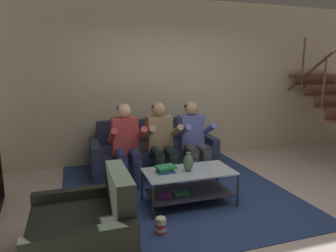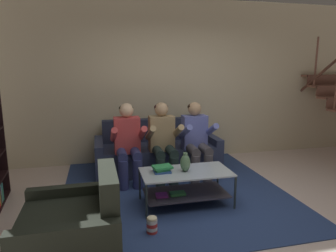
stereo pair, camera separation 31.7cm
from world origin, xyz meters
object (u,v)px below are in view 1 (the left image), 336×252
Objects in this scene: person_seated_right at (194,137)px; book_stack at (165,169)px; person_seated_middle at (161,139)px; popcorn_tub at (161,225)px; vase at (188,162)px; couch at (153,153)px; coffee_table at (188,182)px; person_seated_left at (126,141)px; armchair at (86,231)px.

person_seated_right is 1.15m from book_stack.
person_seated_middle reaches higher than person_seated_right.
vase is at bearing 47.10° from popcorn_tub.
popcorn_tub is at bearing -111.65° from book_stack.
person_seated_middle reaches higher than popcorn_tub.
couch is 0.82m from person_seated_right.
coffee_table is at bearing -79.80° from vase.
person_seated_middle reaches higher than vase.
vase is 0.95× the size of book_stack.
person_seated_middle is 1.01× the size of person_seated_right.
coffee_table is (-0.45, -0.92, -0.35)m from person_seated_right.
person_seated_right is 6.16× the size of popcorn_tub.
coffee_table is at bearing -86.82° from couch.
book_stack is at bearing -69.45° from person_seated_left.
popcorn_tub is (-0.97, -1.48, -0.55)m from person_seated_right.
person_seated_right is at bearing -0.06° from person_seated_left.
book_stack is (-0.20, -1.38, 0.20)m from couch.
coffee_table is (0.08, -1.42, 0.01)m from couch.
person_seated_left is 1.06m from person_seated_right.
armchair is at bearing -167.43° from popcorn_tub.
vase is 0.89m from popcorn_tub.
vase is (-0.00, 0.00, 0.26)m from coffee_table.
person_seated_middle reaches higher than armchair.
person_seated_middle is (-0.00, -0.50, 0.37)m from couch.
person_seated_right is at bearing 63.79° from coffee_table.
book_stack is (0.33, -0.87, -0.17)m from person_seated_left.
person_seated_right is 1.85m from popcorn_tub.
book_stack is 1.28m from armchair.
couch is 1.73× the size of person_seated_right.
person_seated_right is at bearing 63.73° from vase.
person_seated_middle is at bearing 76.86° from book_stack.
book_stack is (-0.20, -0.87, -0.17)m from person_seated_middle.
popcorn_tub is (-0.52, -0.56, -0.46)m from vase.
person_seated_right is (1.06, -0.00, -0.01)m from person_seated_left.
person_seated_left is at bearing 179.94° from person_seated_right.
book_stack is 1.32× the size of popcorn_tub.
coffee_table is at bearing 46.98° from popcorn_tub.
person_seated_left reaches higher than person_seated_right.
person_seated_left is 1.16m from coffee_table.
person_seated_middle reaches higher than couch.
book_stack is at bearing -130.12° from person_seated_right.
couch is 8.55× the size of vase.
person_seated_right is at bearing -0.10° from person_seated_middle.
person_seated_middle is 6.21× the size of popcorn_tub.
person_seated_left is 1.01× the size of person_seated_right.
coffee_table is (0.61, -0.92, -0.35)m from person_seated_left.
person_seated_left is at bearing 67.95° from armchair.
person_seated_right is 1.05× the size of coffee_table.
person_seated_left is 1.25× the size of armchair.
person_seated_right is 1.23× the size of armchair.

